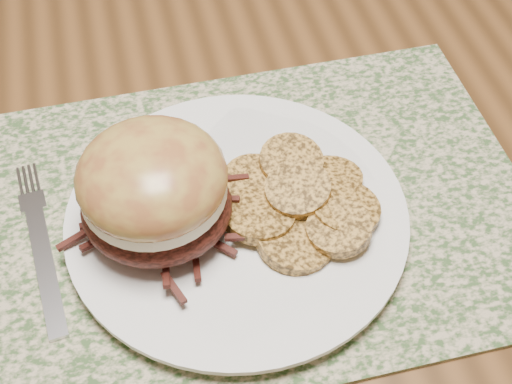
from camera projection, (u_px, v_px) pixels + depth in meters
dining_table at (130, 196)px, 0.71m from camera, size 1.50×0.90×0.75m
placemat at (263, 209)px, 0.60m from camera, size 0.45×0.33×0.00m
dinner_plate at (237, 219)px, 0.58m from camera, size 0.26×0.26×0.02m
pork_sandwich at (154, 190)px, 0.53m from camera, size 0.15×0.14×0.09m
roasted_potatoes at (301, 201)px, 0.57m from camera, size 0.14×0.15×0.03m
fork at (41, 243)px, 0.57m from camera, size 0.03×0.18×0.00m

